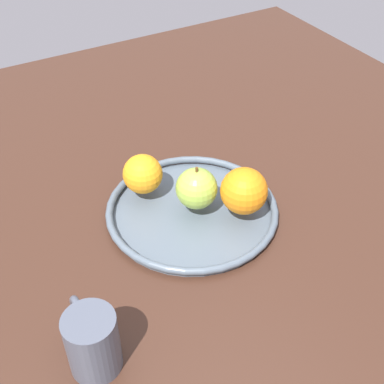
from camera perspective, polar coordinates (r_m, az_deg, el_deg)
ground_plane at (r=87.40cm, az=0.00°, el=-3.41°), size 137.81×137.81×4.00cm
fruit_bowl at (r=85.41cm, az=0.00°, el=-1.99°), size 28.55×28.55×1.80cm
apple at (r=82.74cm, az=0.59°, el=0.32°), size 6.85×6.85×7.65cm
orange_back_left at (r=86.31cm, az=-5.48°, el=2.00°), size 6.71×6.71×6.71cm
orange_front_right at (r=82.19cm, az=5.77°, el=0.12°), size 7.66×7.66×7.66cm
ambient_mug at (r=65.69cm, az=-11.03°, el=-15.90°), size 10.22×6.54×8.98cm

